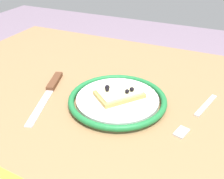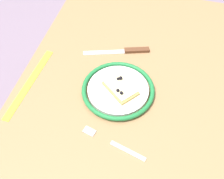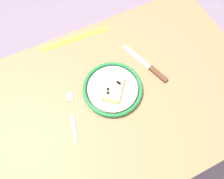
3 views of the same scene
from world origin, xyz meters
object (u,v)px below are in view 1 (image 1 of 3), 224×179
at_px(pizza_slice_near, 119,93).
at_px(knife, 51,88).
at_px(plate, 118,100).
at_px(dining_table, 117,122).
at_px(fork, 198,114).

relative_size(pizza_slice_near, knife, 0.55).
height_order(plate, knife, plate).
relative_size(dining_table, pizza_slice_near, 8.63).
distance_m(dining_table, knife, 0.20).
xyz_separation_m(plate, pizza_slice_near, (-0.00, -0.01, 0.01)).
bearing_deg(fork, pizza_slice_near, 7.26).
bearing_deg(fork, dining_table, -1.41).
height_order(dining_table, fork, fork).
bearing_deg(plate, knife, 3.10).
bearing_deg(plate, fork, -170.29).
xyz_separation_m(pizza_slice_near, fork, (-0.18, -0.02, -0.02)).
xyz_separation_m(dining_table, plate, (-0.02, 0.04, 0.10)).
distance_m(pizza_slice_near, fork, 0.19).
bearing_deg(pizza_slice_near, fork, -172.74).
distance_m(dining_table, pizza_slice_near, 0.12).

